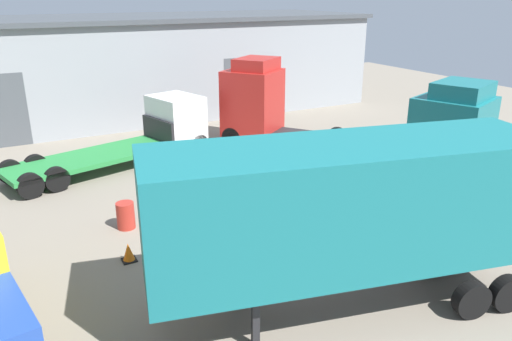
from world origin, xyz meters
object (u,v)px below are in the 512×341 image
at_px(tractor_unit_red, 262,105).
at_px(flatbed_truck_white, 150,131).
at_px(traffic_cone, 129,253).
at_px(tractor_unit_teal, 462,145).
at_px(container_trailer_orange, 350,209).
at_px(oil_drum, 126,215).

xyz_separation_m(tractor_unit_red, flatbed_truck_white, (-5.53, 0.53, -0.74)).
bearing_deg(traffic_cone, flatbed_truck_white, 68.92).
xyz_separation_m(tractor_unit_red, traffic_cone, (-8.93, -8.31, -1.75)).
bearing_deg(tractor_unit_teal, container_trailer_orange, 93.61).
xyz_separation_m(flatbed_truck_white, tractor_unit_teal, (8.70, -9.86, 0.74)).
relative_size(container_trailer_orange, tractor_unit_teal, 1.39).
bearing_deg(container_trailer_orange, flatbed_truck_white, -74.54).
xyz_separation_m(container_trailer_orange, tractor_unit_teal, (8.10, 3.69, -0.64)).
height_order(container_trailer_orange, flatbed_truck_white, container_trailer_orange).
bearing_deg(tractor_unit_teal, traffic_cone, 64.27).
bearing_deg(tractor_unit_teal, oil_drum, 53.87).
relative_size(tractor_unit_red, tractor_unit_teal, 1.01).
height_order(oil_drum, traffic_cone, oil_drum).
height_order(tractor_unit_red, tractor_unit_teal, tractor_unit_red).
bearing_deg(tractor_unit_teal, tractor_unit_red, -2.14).
bearing_deg(oil_drum, tractor_unit_teal, -15.24).
relative_size(container_trailer_orange, flatbed_truck_white, 1.03).
distance_m(flatbed_truck_white, oil_drum, 7.35).
distance_m(tractor_unit_teal, traffic_cone, 12.27).
distance_m(flatbed_truck_white, tractor_unit_teal, 13.17).
bearing_deg(tractor_unit_red, traffic_cone, 96.92).
height_order(flatbed_truck_white, traffic_cone, flatbed_truck_white).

